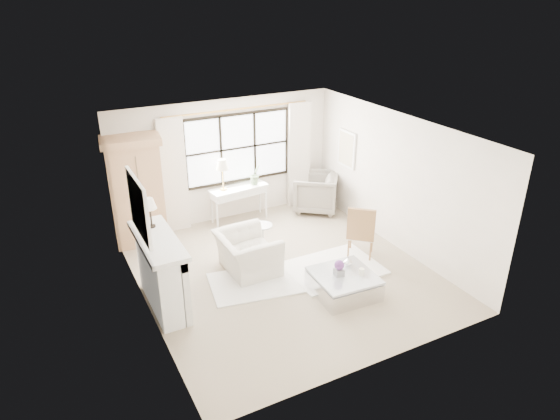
# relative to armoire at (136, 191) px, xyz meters

# --- Properties ---
(floor) EXTENTS (5.50, 5.50, 0.00)m
(floor) POSITION_rel_armoire_xyz_m (2.03, -2.43, -1.14)
(floor) COLOR tan
(floor) RESTS_ON ground
(ceiling) EXTENTS (5.50, 5.50, 0.00)m
(ceiling) POSITION_rel_armoire_xyz_m (2.03, -2.43, 1.56)
(ceiling) COLOR white
(ceiling) RESTS_ON ground
(wall_back) EXTENTS (5.00, 0.00, 5.00)m
(wall_back) POSITION_rel_armoire_xyz_m (2.03, 0.32, 0.21)
(wall_back) COLOR white
(wall_back) RESTS_ON ground
(wall_front) EXTENTS (5.00, 0.00, 5.00)m
(wall_front) POSITION_rel_armoire_xyz_m (2.03, -5.18, 0.21)
(wall_front) COLOR white
(wall_front) RESTS_ON ground
(wall_left) EXTENTS (0.00, 5.50, 5.50)m
(wall_left) POSITION_rel_armoire_xyz_m (-0.47, -2.43, 0.21)
(wall_left) COLOR beige
(wall_left) RESTS_ON ground
(wall_right) EXTENTS (0.00, 5.50, 5.50)m
(wall_right) POSITION_rel_armoire_xyz_m (4.53, -2.43, 0.21)
(wall_right) COLOR silver
(wall_right) RESTS_ON ground
(window_pane) EXTENTS (2.40, 0.02, 1.50)m
(window_pane) POSITION_rel_armoire_xyz_m (2.33, 0.30, 0.46)
(window_pane) COLOR white
(window_pane) RESTS_ON wall_back
(window_frame) EXTENTS (2.50, 0.04, 1.50)m
(window_frame) POSITION_rel_armoire_xyz_m (2.33, 0.29, 0.46)
(window_frame) COLOR black
(window_frame) RESTS_ON wall_back
(curtain_rod) EXTENTS (3.30, 0.04, 0.04)m
(curtain_rod) POSITION_rel_armoire_xyz_m (2.33, 0.24, 1.33)
(curtain_rod) COLOR #AB7D3B
(curtain_rod) RESTS_ON wall_back
(curtain_left) EXTENTS (0.55, 0.10, 2.47)m
(curtain_left) POSITION_rel_armoire_xyz_m (0.83, 0.22, 0.10)
(curtain_left) COLOR silver
(curtain_left) RESTS_ON ground
(curtain_right) EXTENTS (0.55, 0.10, 2.47)m
(curtain_right) POSITION_rel_armoire_xyz_m (3.83, 0.22, 0.10)
(curtain_right) COLOR white
(curtain_right) RESTS_ON ground
(fireplace) EXTENTS (0.58, 1.66, 1.26)m
(fireplace) POSITION_rel_armoire_xyz_m (-0.24, -2.43, -0.49)
(fireplace) COLOR silver
(fireplace) RESTS_ON ground
(mirror_frame) EXTENTS (0.05, 1.15, 0.95)m
(mirror_frame) POSITION_rel_armoire_xyz_m (-0.44, -2.43, 0.70)
(mirror_frame) COLOR white
(mirror_frame) RESTS_ON wall_left
(mirror_glass) EXTENTS (0.02, 1.00, 0.80)m
(mirror_glass) POSITION_rel_armoire_xyz_m (-0.41, -2.43, 0.70)
(mirror_glass) COLOR silver
(mirror_glass) RESTS_ON wall_left
(art_frame) EXTENTS (0.04, 0.62, 0.82)m
(art_frame) POSITION_rel_armoire_xyz_m (4.50, -0.73, 0.41)
(art_frame) COLOR white
(art_frame) RESTS_ON wall_right
(art_canvas) EXTENTS (0.01, 0.52, 0.72)m
(art_canvas) POSITION_rel_armoire_xyz_m (4.48, -0.73, 0.41)
(art_canvas) COLOR beige
(art_canvas) RESTS_ON wall_right
(mantel_lamp) EXTENTS (0.22, 0.22, 0.51)m
(mantel_lamp) POSITION_rel_armoire_xyz_m (-0.19, -2.00, 0.51)
(mantel_lamp) COLOR black
(mantel_lamp) RESTS_ON fireplace
(armoire) EXTENTS (1.20, 0.84, 2.24)m
(armoire) POSITION_rel_armoire_xyz_m (0.00, 0.00, 0.00)
(armoire) COLOR tan
(armoire) RESTS_ON floor
(console_table) EXTENTS (1.34, 0.60, 0.80)m
(console_table) POSITION_rel_armoire_xyz_m (2.20, 0.02, -0.74)
(console_table) COLOR white
(console_table) RESTS_ON floor
(console_lamp) EXTENTS (0.28, 0.28, 0.69)m
(console_lamp) POSITION_rel_armoire_xyz_m (1.85, 0.04, 0.22)
(console_lamp) COLOR gold
(console_lamp) RESTS_ON console_table
(orchid_plant) EXTENTS (0.32, 0.30, 0.46)m
(orchid_plant) POSITION_rel_armoire_xyz_m (2.60, 0.02, -0.11)
(orchid_plant) COLOR #556D48
(orchid_plant) RESTS_ON console_table
(side_table) EXTENTS (0.40, 0.40, 0.51)m
(side_table) POSITION_rel_armoire_xyz_m (2.10, -1.38, -0.81)
(side_table) COLOR silver
(side_table) RESTS_ON floor
(rug_left) EXTENTS (1.74, 1.37, 0.03)m
(rug_left) POSITION_rel_armoire_xyz_m (1.40, -2.53, -1.13)
(rug_left) COLOR white
(rug_left) RESTS_ON floor
(rug_right) EXTENTS (1.71, 1.29, 0.03)m
(rug_right) POSITION_rel_armoire_xyz_m (2.91, -2.75, -1.12)
(rug_right) COLOR white
(rug_right) RESTS_ON floor
(club_armchair) EXTENTS (1.00, 1.14, 0.74)m
(club_armchair) POSITION_rel_armoire_xyz_m (1.47, -2.06, -0.77)
(club_armchair) COLOR beige
(club_armchair) RESTS_ON floor
(wingback_chair) EXTENTS (1.36, 1.35, 0.89)m
(wingback_chair) POSITION_rel_armoire_xyz_m (4.01, -0.29, -0.69)
(wingback_chair) COLOR gray
(wingback_chair) RESTS_ON floor
(french_chair) EXTENTS (0.68, 0.68, 1.08)m
(french_chair) POSITION_rel_armoire_xyz_m (3.64, -2.58, -0.83)
(french_chair) COLOR #9D6F42
(french_chair) RESTS_ON floor
(coffee_table) EXTENTS (1.06, 1.06, 0.38)m
(coffee_table) POSITION_rel_armoire_xyz_m (2.62, -3.51, -0.96)
(coffee_table) COLOR silver
(coffee_table) RESTS_ON floor
(planter_box) EXTENTS (0.17, 0.17, 0.11)m
(planter_box) POSITION_rel_armoire_xyz_m (2.52, -3.49, -0.70)
(planter_box) COLOR gray
(planter_box) RESTS_ON coffee_table
(planter_flowers) EXTENTS (0.17, 0.17, 0.17)m
(planter_flowers) POSITION_rel_armoire_xyz_m (2.52, -3.49, -0.56)
(planter_flowers) COLOR #612F76
(planter_flowers) RESTS_ON planter_box
(pillar_candle) EXTENTS (0.09, 0.09, 0.12)m
(pillar_candle) POSITION_rel_armoire_xyz_m (2.87, -3.66, -0.70)
(pillar_candle) COLOR white
(pillar_candle) RESTS_ON coffee_table
(coffee_vase) EXTENTS (0.20, 0.20, 0.17)m
(coffee_vase) POSITION_rel_armoire_xyz_m (2.84, -3.30, -0.68)
(coffee_vase) COLOR silver
(coffee_vase) RESTS_ON coffee_table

